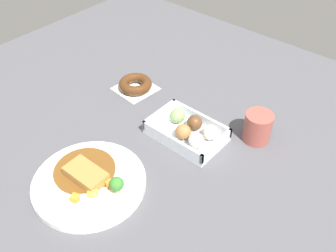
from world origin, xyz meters
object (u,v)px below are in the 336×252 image
at_px(donut_box, 189,131).
at_px(coffee_mug, 258,127).
at_px(curry_plate, 90,182).
at_px(chocolate_ring_donut, 135,85).

height_order(donut_box, coffee_mug, coffee_mug).
relative_size(curry_plate, coffee_mug, 3.27).
distance_m(curry_plate, coffee_mug, 0.47).
height_order(donut_box, chocolate_ring_donut, donut_box).
bearing_deg(donut_box, chocolate_ring_donut, -14.10).
bearing_deg(coffee_mug, chocolate_ring_donut, 6.40).
distance_m(donut_box, chocolate_ring_donut, 0.29).
height_order(chocolate_ring_donut, coffee_mug, coffee_mug).
bearing_deg(curry_plate, donut_box, -104.11).
bearing_deg(donut_box, coffee_mug, -141.40).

